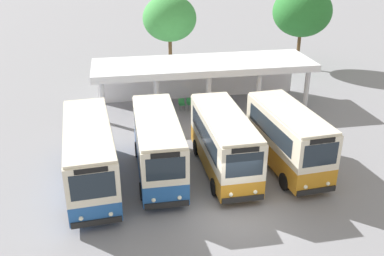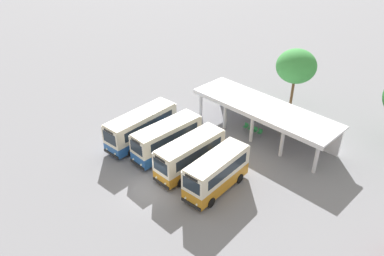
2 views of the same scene
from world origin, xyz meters
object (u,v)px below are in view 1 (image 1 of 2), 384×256
Objects in this scene: city_bus_nearest_orange at (90,153)px; waiting_chair_middle_seat at (198,102)px; city_bus_fourth_amber at (288,137)px; waiting_chair_second_from_end at (190,102)px; city_bus_second_in_row at (158,144)px; city_bus_middle_cream at (224,141)px; waiting_chair_fourth_seat at (206,101)px; waiting_chair_end_by_column at (182,103)px.

waiting_chair_middle_seat is (7.32, 9.40, -1.30)m from city_bus_nearest_orange.
city_bus_nearest_orange is at bearing 179.56° from city_bus_fourth_amber.
city_bus_fourth_amber reaches higher than waiting_chair_second_from_end.
waiting_chair_second_from_end is at bearing 111.06° from city_bus_fourth_amber.
city_bus_fourth_amber reaches higher than waiting_chair_middle_seat.
city_bus_fourth_amber reaches higher than city_bus_nearest_orange.
city_bus_second_in_row is at bearing 175.82° from city_bus_fourth_amber.
waiting_chair_fourth_seat is at bearing 83.85° from city_bus_middle_cream.
waiting_chair_second_from_end is at bearing 54.50° from city_bus_nearest_orange.
city_bus_fourth_amber is 9.93m from waiting_chair_fourth_seat.
waiting_chair_fourth_seat is at bearing 63.71° from city_bus_second_in_row.
waiting_chair_middle_seat is (3.86, 8.98, -1.29)m from city_bus_second_in_row.
waiting_chair_end_by_column is at bearing -177.35° from waiting_chair_fourth_seat.
city_bus_nearest_orange is 9.55× the size of waiting_chair_fourth_seat.
city_bus_second_in_row is 1.02× the size of city_bus_middle_cream.
city_bus_fourth_amber is (6.92, -0.51, 0.06)m from city_bus_second_in_row.
city_bus_middle_cream is 3.47m from city_bus_fourth_amber.
city_bus_fourth_amber reaches higher than waiting_chair_fourth_seat.
waiting_chair_middle_seat is 0.60m from waiting_chair_fourth_seat.
waiting_chair_end_by_column is at bearing -178.41° from waiting_chair_middle_seat.
city_bus_middle_cream is 9.34m from waiting_chair_second_from_end.
waiting_chair_end_by_column is (2.66, 8.94, -1.29)m from city_bus_second_in_row.
waiting_chair_fourth_seat is (7.92, 9.45, -1.30)m from city_bus_nearest_orange.
city_bus_middle_cream reaches higher than waiting_chair_middle_seat.
waiting_chair_fourth_seat is at bearing 4.78° from waiting_chair_middle_seat.
city_bus_middle_cream is 8.42× the size of waiting_chair_end_by_column.
city_bus_nearest_orange is at bearing -172.97° from city_bus_second_in_row.
city_bus_middle_cream is 9.43m from waiting_chair_fourth_seat.
city_bus_fourth_amber is 7.87× the size of waiting_chair_fourth_seat.
city_bus_second_in_row reaches higher than waiting_chair_second_from_end.
city_bus_second_in_row is at bearing 7.03° from city_bus_nearest_orange.
waiting_chair_second_from_end and waiting_chair_middle_seat have the same top height.
city_bus_second_in_row is (3.46, 0.43, -0.00)m from city_bus_nearest_orange.
city_bus_middle_cream is 8.42× the size of waiting_chair_second_from_end.
waiting_chair_end_by_column and waiting_chair_second_from_end have the same top height.
city_bus_fourth_amber is at bearing -0.44° from city_bus_nearest_orange.
city_bus_middle_cream is 8.42× the size of waiting_chair_fourth_seat.
city_bus_fourth_amber is 10.05m from waiting_chair_middle_seat.
waiting_chair_second_from_end is at bearing 4.60° from waiting_chair_end_by_column.
city_bus_middle_cream reaches higher than city_bus_nearest_orange.
city_bus_nearest_orange is 1.21× the size of city_bus_fourth_amber.
city_bus_middle_cream is at bearing 1.38° from city_bus_nearest_orange.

